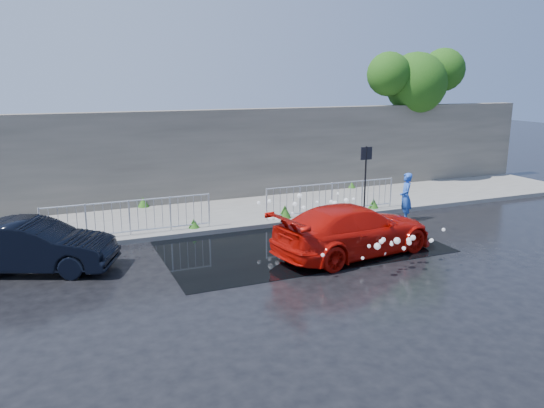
{
  "coord_description": "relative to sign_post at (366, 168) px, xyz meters",
  "views": [
    {
      "loc": [
        -6.1,
        -12.63,
        4.82
      ],
      "look_at": [
        0.19,
        2.15,
        1.0
      ],
      "focal_mm": 35.0,
      "sensor_mm": 36.0,
      "label": 1
    }
  ],
  "objects": [
    {
      "name": "ground",
      "position": [
        -4.2,
        -3.1,
        -1.72
      ],
      "size": [
        90.0,
        90.0,
        0.0
      ],
      "primitive_type": "plane",
      "color": "black",
      "rests_on": "ground"
    },
    {
      "name": "pavement",
      "position": [
        -4.2,
        1.9,
        -1.65
      ],
      "size": [
        30.0,
        4.0,
        0.15
      ],
      "primitive_type": "cube",
      "color": "#605F5B",
      "rests_on": "ground"
    },
    {
      "name": "curb",
      "position": [
        -4.2,
        -0.1,
        -1.64
      ],
      "size": [
        30.0,
        0.25,
        0.16
      ],
      "primitive_type": "cube",
      "color": "#605F5B",
      "rests_on": "ground"
    },
    {
      "name": "retaining_wall",
      "position": [
        -4.2,
        4.1,
        0.18
      ],
      "size": [
        30.0,
        0.6,
        3.5
      ],
      "primitive_type": "cube",
      "color": "#534F46",
      "rests_on": "pavement"
    },
    {
      "name": "puddle",
      "position": [
        -3.7,
        -2.1,
        -1.72
      ],
      "size": [
        8.0,
        5.0,
        0.01
      ],
      "primitive_type": "cube",
      "color": "black",
      "rests_on": "ground"
    },
    {
      "name": "sign_post",
      "position": [
        0.0,
        0.0,
        0.0
      ],
      "size": [
        0.45,
        0.06,
        2.5
      ],
      "color": "black",
      "rests_on": "ground"
    },
    {
      "name": "tree",
      "position": [
        5.32,
        4.31,
        3.04
      ],
      "size": [
        4.95,
        2.78,
        6.18
      ],
      "color": "#332114",
      "rests_on": "ground"
    },
    {
      "name": "railing_left",
      "position": [
        -8.2,
        0.25,
        -0.99
      ],
      "size": [
        5.05,
        0.05,
        1.1
      ],
      "color": "silver",
      "rests_on": "pavement"
    },
    {
      "name": "railing_right",
      "position": [
        -1.2,
        0.25,
        -0.99
      ],
      "size": [
        5.05,
        0.05,
        1.1
      ],
      "color": "silver",
      "rests_on": "pavement"
    },
    {
      "name": "weeds",
      "position": [
        -4.51,
        1.31,
        -1.39
      ],
      "size": [
        12.17,
        3.93,
        0.45
      ],
      "color": "#235616",
      "rests_on": "pavement"
    },
    {
      "name": "water_spray",
      "position": [
        -2.62,
        -2.58,
        -1.03
      ],
      "size": [
        3.51,
        5.27,
        1.04
      ],
      "color": "white",
      "rests_on": "ground"
    },
    {
      "name": "red_car",
      "position": [
        -2.64,
        -3.55,
        -1.02
      ],
      "size": [
        5.11,
        2.74,
        1.41
      ],
      "primitive_type": "imported",
      "rotation": [
        0.0,
        0.0,
        1.73
      ],
      "color": "#B40E07",
      "rests_on": "ground"
    },
    {
      "name": "dark_car",
      "position": [
        -10.86,
        -1.54,
        -1.06
      ],
      "size": [
        4.27,
        2.89,
        1.33
      ],
      "primitive_type": "imported",
      "rotation": [
        0.0,
        0.0,
        1.17
      ],
      "color": "black",
      "rests_on": "ground"
    },
    {
      "name": "person",
      "position": [
        0.88,
        -1.21,
        -0.88
      ],
      "size": [
        0.64,
        0.73,
        1.68
      ],
      "primitive_type": "imported",
      "rotation": [
        0.0,
        0.0,
        -2.04
      ],
      "color": "blue",
      "rests_on": "ground"
    }
  ]
}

